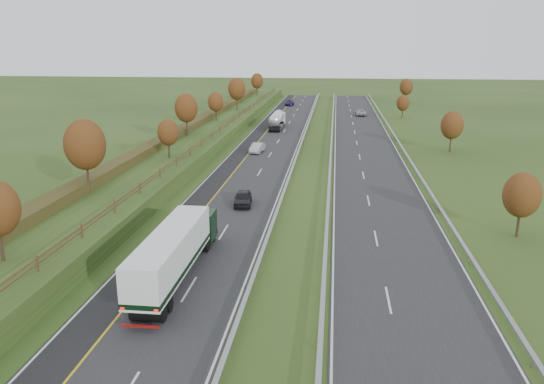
{
  "coord_description": "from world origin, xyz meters",
  "views": [
    {
      "loc": [
        11.19,
        -22.63,
        16.93
      ],
      "look_at": [
        5.02,
        29.6,
        2.2
      ],
      "focal_mm": 35.0,
      "sensor_mm": 36.0,
      "label": 1
    }
  ],
  "objects": [
    {
      "name": "trees_far",
      "position": [
        29.8,
        89.21,
        4.25
      ],
      "size": [
        8.45,
        118.6,
        7.12
      ],
      "color": "#2D2116",
      "rests_on": "ground"
    },
    {
      "name": "hard_shoulder",
      "position": [
        -3.75,
        60.0,
        0.02
      ],
      "size": [
        3.0,
        200.0,
        0.04
      ],
      "primitive_type": "cube",
      "color": "black",
      "rests_on": "ground"
    },
    {
      "name": "near_carriageway",
      "position": [
        0.0,
        60.0,
        0.02
      ],
      "size": [
        10.5,
        200.0,
        0.04
      ],
      "primitive_type": "cube",
      "color": "#252527",
      "rests_on": "ground"
    },
    {
      "name": "median_barrier_near",
      "position": [
        5.7,
        60.0,
        0.61
      ],
      "size": [
        0.32,
        200.0,
        0.71
      ],
      "color": "gray",
      "rests_on": "ground"
    },
    {
      "name": "car_small_far",
      "position": [
        -1.6,
        128.55,
        0.79
      ],
      "size": [
        2.35,
        5.26,
        1.5
      ],
      "primitive_type": "imported",
      "rotation": [
        0.0,
        0.0,
        -0.05
      ],
      "color": "#1A1542",
      "rests_on": "near_carriageway"
    },
    {
      "name": "fence_left",
      "position": [
        -8.5,
        59.59,
        2.73
      ],
      "size": [
        0.12,
        189.06,
        1.2
      ],
      "color": "#422B19",
      "rests_on": "embankment_left"
    },
    {
      "name": "car_oncoming",
      "position": [
        17.45,
        108.7,
        0.78
      ],
      "size": [
        2.69,
        5.46,
        1.49
      ],
      "primitive_type": "imported",
      "rotation": [
        0.0,
        0.0,
        3.18
      ],
      "color": "#B7B7BC",
      "rests_on": "far_carriageway"
    },
    {
      "name": "road_tanker",
      "position": [
        -0.58,
        86.11,
        1.86
      ],
      "size": [
        2.4,
        11.22,
        3.46
      ],
      "color": "silver",
      "rests_on": "near_carriageway"
    },
    {
      "name": "lane_markings",
      "position": [
        6.4,
        59.88,
        0.05
      ],
      "size": [
        26.75,
        200.0,
        0.01
      ],
      "color": "silver",
      "rests_on": "near_carriageway"
    },
    {
      "name": "outer_barrier_far",
      "position": [
        22.3,
        60.0,
        0.62
      ],
      "size": [
        0.32,
        200.0,
        0.71
      ],
      "color": "gray",
      "rests_on": "ground"
    },
    {
      "name": "trees_left",
      "position": [
        -12.64,
        56.63,
        6.37
      ],
      "size": [
        6.64,
        164.3,
        7.66
      ],
      "color": "#2D2116",
      "rests_on": "embankment_left"
    },
    {
      "name": "hedge_left",
      "position": [
        -15.0,
        60.0,
        2.55
      ],
      "size": [
        2.2,
        180.0,
        1.1
      ],
      "primitive_type": "cube",
      "color": "#353716",
      "rests_on": "embankment_left"
    },
    {
      "name": "embankment_left",
      "position": [
        -13.0,
        60.0,
        1.0
      ],
      "size": [
        12.0,
        200.0,
        2.0
      ],
      "primitive_type": "cube",
      "color": "#2A4217",
      "rests_on": "ground"
    },
    {
      "name": "box_lorry",
      "position": [
        -0.1,
        12.56,
        2.33
      ],
      "size": [
        2.58,
        16.28,
        4.06
      ],
      "color": "black",
      "rests_on": "near_carriageway"
    },
    {
      "name": "median_barrier_far",
      "position": [
        10.8,
        60.0,
        0.61
      ],
      "size": [
        0.32,
        200.0,
        0.71
      ],
      "color": "gray",
      "rests_on": "ground"
    },
    {
      "name": "far_carriageway",
      "position": [
        16.5,
        60.0,
        0.02
      ],
      "size": [
        10.5,
        200.0,
        0.04
      ],
      "primitive_type": "cube",
      "color": "#252527",
      "rests_on": "ground"
    },
    {
      "name": "car_silver_mid",
      "position": [
        -1.06,
        60.62,
        0.79
      ],
      "size": [
        2.15,
        4.73,
        1.51
      ],
      "primitive_type": "imported",
      "rotation": [
        0.0,
        0.0,
        -0.12
      ],
      "color": "#ADAEB2",
      "rests_on": "near_carriageway"
    },
    {
      "name": "ground",
      "position": [
        8.0,
        55.0,
        0.0
      ],
      "size": [
        400.0,
        400.0,
        0.0
      ],
      "primitive_type": "plane",
      "color": "#2A4217",
      "rests_on": "ground"
    },
    {
      "name": "car_dark_near",
      "position": [
        1.6,
        31.7,
        0.81
      ],
      "size": [
        2.29,
        4.69,
        1.54
      ],
      "primitive_type": "imported",
      "rotation": [
        0.0,
        0.0,
        0.11
      ],
      "color": "black",
      "rests_on": "near_carriageway"
    }
  ]
}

